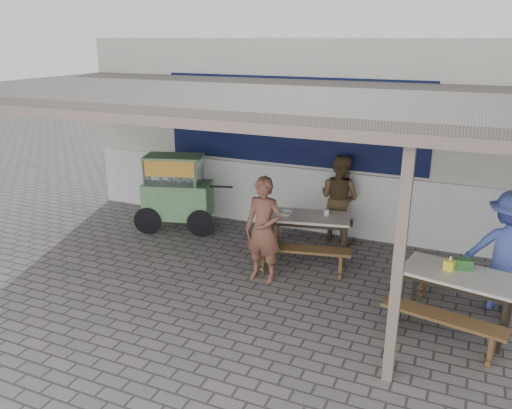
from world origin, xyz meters
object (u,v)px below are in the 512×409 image
(condiment_bowl, at_px, (286,213))
(patron_street_side, at_px, (263,230))
(patron_wall_side, at_px, (339,198))
(table_left, at_px, (307,220))
(vendor_cart, at_px, (177,190))
(bench_left_street, at_px, (302,255))
(bench_left_wall, at_px, (310,225))
(donation_box, at_px, (464,264))
(bench_right_wall, at_px, (466,284))
(bench_right_street, at_px, (442,324))
(condiment_jar, at_px, (326,212))
(table_right, at_px, (458,279))
(patron_right_table, at_px, (508,252))
(tissue_box, at_px, (450,265))

(condiment_bowl, bearing_deg, patron_street_side, -91.18)
(patron_wall_side, bearing_deg, table_left, 93.87)
(vendor_cart, bearing_deg, bench_left_street, -34.56)
(bench_left_wall, height_order, donation_box, donation_box)
(bench_right_wall, xyz_separation_m, donation_box, (-0.07, -0.44, 0.48))
(bench_right_street, distance_m, bench_right_wall, 1.19)
(bench_right_wall, bearing_deg, bench_left_street, -170.08)
(bench_right_wall, relative_size, condiment_bowl, 6.51)
(vendor_cart, distance_m, patron_wall_side, 3.03)
(condiment_jar, xyz_separation_m, condiment_bowl, (-0.62, -0.25, -0.02))
(table_right, height_order, bench_right_street, table_right)
(patron_street_side, relative_size, condiment_bowl, 7.30)
(table_left, bearing_deg, patron_street_side, -121.43)
(bench_left_wall, bearing_deg, patron_right_table, -32.30)
(bench_left_wall, bearing_deg, table_right, -48.89)
(vendor_cart, distance_m, tissue_box, 5.14)
(bench_left_street, height_order, bench_right_wall, same)
(patron_wall_side, distance_m, condiment_jar, 0.83)
(bench_left_street, relative_size, tissue_box, 12.60)
(condiment_bowl, bearing_deg, table_left, 16.41)
(bench_left_street, bearing_deg, condiment_jar, 67.39)
(vendor_cart, bearing_deg, bench_left_wall, -8.58)
(table_left, xyz_separation_m, tissue_box, (2.25, -1.19, 0.14))
(table_left, bearing_deg, vendor_cart, 161.83)
(condiment_bowl, bearing_deg, bench_right_wall, -11.46)
(bench_right_street, xyz_separation_m, condiment_jar, (-1.97, 1.99, 0.46))
(table_right, distance_m, condiment_jar, 2.52)
(patron_right_table, relative_size, condiment_jar, 17.47)
(table_left, distance_m, bench_right_street, 2.93)
(patron_street_side, distance_m, tissue_box, 2.61)
(table_left, height_order, bench_right_street, table_left)
(patron_wall_side, distance_m, condiment_bowl, 1.24)
(patron_wall_side, bearing_deg, patron_right_table, 170.53)
(table_left, xyz_separation_m, vendor_cart, (-2.67, 0.29, 0.11))
(bench_right_street, distance_m, patron_right_table, 1.57)
(donation_box, bearing_deg, condiment_jar, 149.34)
(vendor_cart, height_order, patron_right_table, patron_right_table)
(bench_right_street, distance_m, condiment_bowl, 3.15)
(table_left, xyz_separation_m, condiment_jar, (0.28, 0.16, 0.13))
(bench_left_street, relative_size, vendor_cart, 0.89)
(donation_box, bearing_deg, bench_right_wall, 80.82)
(bench_left_street, bearing_deg, condiment_bowl, 119.37)
(table_left, bearing_deg, bench_left_wall, 90.00)
(condiment_bowl, bearing_deg, tissue_box, -22.91)
(patron_street_side, xyz_separation_m, donation_box, (2.76, -0.11, 0.01))
(table_right, distance_m, bench_right_wall, 0.68)
(table_left, distance_m, donation_box, 2.66)
(bench_left_street, height_order, bench_left_wall, same)
(table_left, relative_size, patron_wall_side, 0.95)
(vendor_cart, distance_m, condiment_jar, 2.95)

